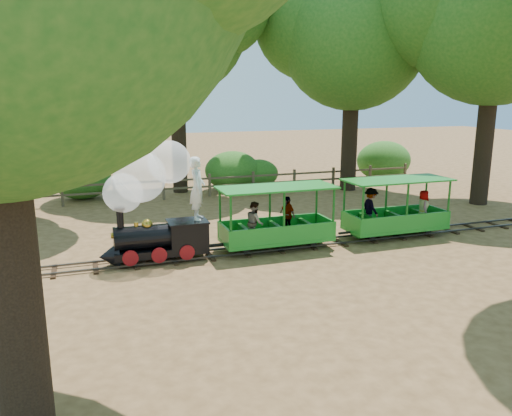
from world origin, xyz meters
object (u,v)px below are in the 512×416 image
object	(u,v)px
locomotive	(151,194)
carriage_rear	(393,213)
carriage_front	(274,224)
fence	(232,182)

from	to	relation	value
locomotive	carriage_rear	world-z (taller)	locomotive
carriage_front	fence	world-z (taller)	carriage_front
carriage_front	carriage_rear	bearing A→B (deg)	0.45
fence	carriage_rear	bearing A→B (deg)	-70.23
fence	carriage_front	bearing A→B (deg)	-97.84
locomotive	carriage_front	size ratio (longest dim) A/B	0.99
carriage_front	carriage_rear	world-z (taller)	same
carriage_front	fence	bearing A→B (deg)	82.16
locomotive	carriage_rear	size ratio (longest dim) A/B	0.99
locomotive	carriage_rear	distance (m)	7.44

